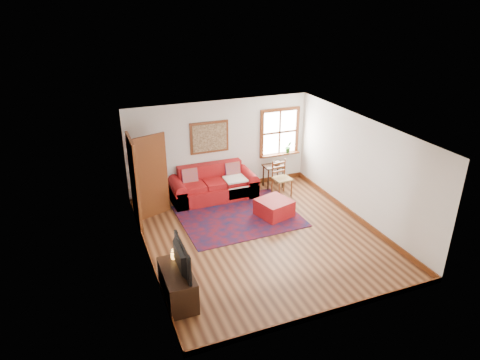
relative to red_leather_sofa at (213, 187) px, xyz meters
name	(u,v)px	position (x,y,z in m)	size (l,w,h in m)	color
ground	(261,237)	(0.36, -2.31, -0.29)	(5.50, 5.50, 0.00)	#462313
room_envelope	(262,169)	(0.36, -2.30, 1.36)	(5.04, 5.54, 2.52)	silver
window	(281,137)	(2.14, 0.39, 1.02)	(1.18, 0.20, 1.38)	white
doorway	(144,178)	(-1.85, -0.53, 0.78)	(0.89, 1.08, 2.14)	black
framed_artwork	(209,137)	(0.06, 0.40, 1.26)	(1.05, 0.07, 0.85)	brown
persian_rug	(239,216)	(0.24, -1.24, -0.28)	(2.81, 2.25, 0.02)	#5F0D16
red_leather_sofa	(213,187)	(0.00, 0.00, 0.00)	(2.24, 0.92, 0.88)	#A51518
red_ottoman	(274,208)	(1.06, -1.52, -0.08)	(0.74, 0.74, 0.42)	#A51518
side_table	(273,169)	(1.76, 0.03, 0.24)	(0.54, 0.41, 0.65)	black
ladder_back_chair	(281,177)	(1.75, -0.47, 0.23)	(0.49, 0.47, 0.95)	tan
media_cabinet	(178,285)	(-1.88, -3.69, 0.01)	(0.49, 1.09, 0.60)	black
television	(177,258)	(-1.86, -3.72, 0.59)	(0.96, 0.13, 0.55)	black
candle_hurricane	(174,255)	(-1.83, -3.31, 0.39)	(0.12, 0.12, 0.18)	silver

